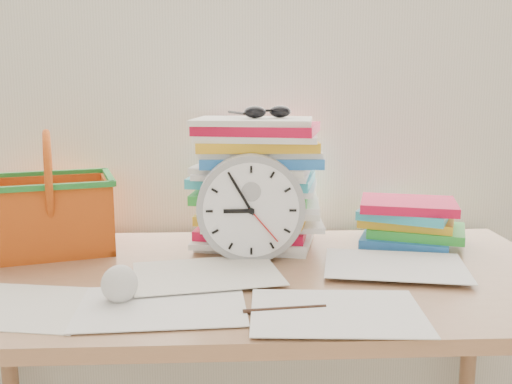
{
  "coord_description": "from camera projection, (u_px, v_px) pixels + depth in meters",
  "views": [
    {
      "loc": [
        -0.03,
        0.41,
        1.16
      ],
      "look_at": [
        0.02,
        1.6,
        0.93
      ],
      "focal_mm": 40.0,
      "sensor_mm": 36.0,
      "label": 1
    }
  ],
  "objects": [
    {
      "name": "curtain",
      "position": [
        241.0,
        29.0,
        1.52
      ],
      "size": [
        2.4,
        0.01,
        2.5
      ],
      "primitive_type": "cube",
      "color": "white",
      "rests_on": "room_shell"
    },
    {
      "name": "desk",
      "position": [
        246.0,
        305.0,
        1.26
      ],
      "size": [
        1.4,
        0.7,
        0.75
      ],
      "color": "#9A6B48",
      "rests_on": "ground"
    },
    {
      "name": "paper_stack",
      "position": [
        258.0,
        182.0,
        1.44
      ],
      "size": [
        0.35,
        0.31,
        0.32
      ],
      "primitive_type": null,
      "rotation": [
        0.0,
        0.0,
        -0.12
      ],
      "color": "white",
      "rests_on": "desk"
    },
    {
      "name": "clock",
      "position": [
        251.0,
        208.0,
        1.31
      ],
      "size": [
        0.25,
        0.05,
        0.25
      ],
      "primitive_type": "cylinder",
      "rotation": [
        1.57,
        0.0,
        0.0
      ],
      "color": "#9A9A9A",
      "rests_on": "desk"
    },
    {
      "name": "sunglasses",
      "position": [
        268.0,
        112.0,
        1.4
      ],
      "size": [
        0.17,
        0.16,
        0.03
      ],
      "primitive_type": null,
      "rotation": [
        0.0,
        0.0,
        0.36
      ],
      "color": "black",
      "rests_on": "paper_stack"
    },
    {
      "name": "book_stack",
      "position": [
        411.0,
        221.0,
        1.47
      ],
      "size": [
        0.33,
        0.29,
        0.11
      ],
      "primitive_type": null,
      "rotation": [
        0.0,
        0.0,
        -0.38
      ],
      "color": "white",
      "rests_on": "desk"
    },
    {
      "name": "basket",
      "position": [
        50.0,
        192.0,
        1.39
      ],
      "size": [
        0.34,
        0.3,
        0.29
      ],
      "primitive_type": null,
      "rotation": [
        0.0,
        0.0,
        0.29
      ],
      "color": "orange",
      "rests_on": "desk"
    },
    {
      "name": "crumpled_ball",
      "position": [
        119.0,
        283.0,
        1.07
      ],
      "size": [
        0.07,
        0.07,
        0.07
      ],
      "primitive_type": "sphere",
      "color": "silver",
      "rests_on": "desk"
    },
    {
      "name": "pen",
      "position": [
        285.0,
        309.0,
        1.03
      ],
      "size": [
        0.15,
        0.03,
        0.01
      ],
      "primitive_type": "cylinder",
      "rotation": [
        0.0,
        1.57,
        0.11
      ],
      "color": "black",
      "rests_on": "desk"
    },
    {
      "name": "scattered_papers",
      "position": [
        246.0,
        270.0,
        1.25
      ],
      "size": [
        1.26,
        0.42,
        0.02
      ],
      "primitive_type": null,
      "color": "white",
      "rests_on": "desk"
    }
  ]
}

